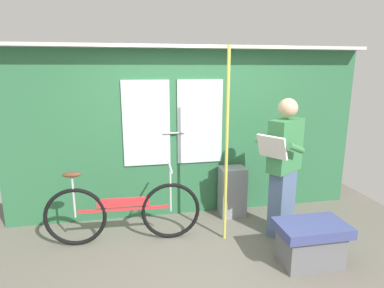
{
  "coord_description": "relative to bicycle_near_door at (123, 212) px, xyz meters",
  "views": [
    {
      "loc": [
        -0.75,
        -2.81,
        1.97
      ],
      "look_at": [
        -0.08,
        0.66,
        1.14
      ],
      "focal_mm": 30.22,
      "sensor_mm": 36.0,
      "label": 1
    }
  ],
  "objects": [
    {
      "name": "ground_plane",
      "position": [
        0.88,
        -0.69,
        -0.39
      ],
      "size": [
        5.72,
        4.3,
        0.04
      ],
      "primitive_type": "cube",
      "color": "#666056"
    },
    {
      "name": "bicycle_near_door",
      "position": [
        0.0,
        0.0,
        0.0
      ],
      "size": [
        1.76,
        0.44,
        0.9
      ],
      "rotation": [
        0.0,
        0.0,
        -0.04
      ],
      "color": "black",
      "rests_on": "ground_plane"
    },
    {
      "name": "trash_bin_by_wall",
      "position": [
        1.44,
        0.44,
        -0.03
      ],
      "size": [
        0.33,
        0.28,
        0.68
      ],
      "primitive_type": "cube",
      "color": "gray",
      "rests_on": "ground_plane"
    },
    {
      "name": "train_door_wall",
      "position": [
        0.87,
        0.65,
        0.81
      ],
      "size": [
        4.72,
        0.28,
        2.25
      ],
      "color": "#2D6B42",
      "rests_on": "ground_plane"
    },
    {
      "name": "bench_seat_corner",
      "position": [
        1.88,
        -0.81,
        -0.13
      ],
      "size": [
        0.7,
        0.44,
        0.45
      ],
      "color": "#3D477F",
      "rests_on": "ground_plane"
    },
    {
      "name": "handrail_pole",
      "position": [
        1.16,
        -0.15,
        0.74
      ],
      "size": [
        0.04,
        0.04,
        2.21
      ],
      "primitive_type": "cylinder",
      "color": "#C6C14C",
      "rests_on": "ground_plane"
    },
    {
      "name": "passenger_reading_newspaper",
      "position": [
        1.85,
        -0.18,
        0.5
      ],
      "size": [
        0.62,
        0.57,
        1.65
      ],
      "rotation": [
        0.0,
        0.0,
        3.71
      ],
      "color": "slate",
      "rests_on": "ground_plane"
    }
  ]
}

